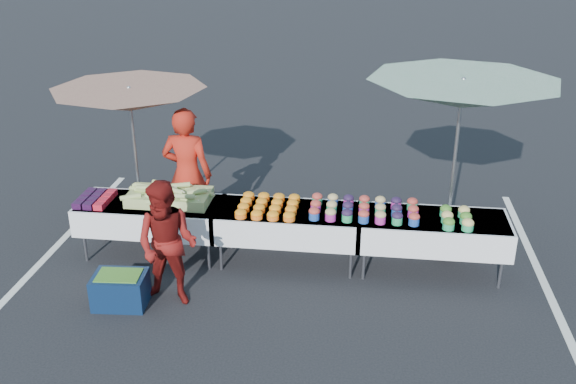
# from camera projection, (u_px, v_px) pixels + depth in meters

# --- Properties ---
(ground) EXTENTS (80.00, 80.00, 0.00)m
(ground) POSITION_uv_depth(u_px,v_px,m) (288.00, 262.00, 8.37)
(ground) COLOR black
(stripe_left) EXTENTS (0.10, 5.00, 0.00)m
(stripe_left) POSITION_uv_depth(u_px,v_px,m) (56.00, 247.00, 8.74)
(stripe_left) COLOR silver
(stripe_left) RESTS_ON ground
(stripe_right) EXTENTS (0.10, 5.00, 0.00)m
(stripe_right) POSITION_uv_depth(u_px,v_px,m) (542.00, 278.00, 8.00)
(stripe_right) COLOR silver
(stripe_right) RESTS_ON ground
(table_left) EXTENTS (1.86, 0.81, 0.75)m
(table_left) POSITION_uv_depth(u_px,v_px,m) (151.00, 214.00, 8.35)
(table_left) COLOR white
(table_left) RESTS_ON ground
(table_center) EXTENTS (1.86, 0.81, 0.75)m
(table_center) POSITION_uv_depth(u_px,v_px,m) (288.00, 222.00, 8.14)
(table_center) COLOR white
(table_center) RESTS_ON ground
(table_right) EXTENTS (1.86, 0.81, 0.75)m
(table_right) POSITION_uv_depth(u_px,v_px,m) (432.00, 230.00, 7.93)
(table_right) COLOR white
(table_right) RESTS_ON ground
(berry_punnets) EXTENTS (0.40, 0.54, 0.08)m
(berry_punnets) POSITION_uv_depth(u_px,v_px,m) (95.00, 199.00, 8.29)
(berry_punnets) COLOR black
(berry_punnets) RESTS_ON table_left
(corn_pile) EXTENTS (1.16, 0.57, 0.26)m
(corn_pile) POSITION_uv_depth(u_px,v_px,m) (169.00, 196.00, 8.26)
(corn_pile) COLOR #A0AE59
(corn_pile) RESTS_ON table_left
(plastic_bags) EXTENTS (0.30, 0.25, 0.05)m
(plastic_bags) POSITION_uv_depth(u_px,v_px,m) (165.00, 212.00, 7.97)
(plastic_bags) COLOR white
(plastic_bags) RESTS_ON table_left
(carrot_bowls) EXTENTS (0.75, 0.69, 0.11)m
(carrot_bowls) POSITION_uv_depth(u_px,v_px,m) (268.00, 206.00, 8.07)
(carrot_bowls) COLOR orange
(carrot_bowls) RESTS_ON table_center
(potato_cups) EXTENTS (1.34, 0.58, 0.16)m
(potato_cups) POSITION_uv_depth(u_px,v_px,m) (364.00, 208.00, 7.93)
(potato_cups) COLOR #21499D
(potato_cups) RESTS_ON table_right
(bean_baskets) EXTENTS (0.36, 0.50, 0.15)m
(bean_baskets) POSITION_uv_depth(u_px,v_px,m) (456.00, 217.00, 7.72)
(bean_baskets) COLOR #279D5E
(bean_baskets) RESTS_ON table_right
(vendor) EXTENTS (0.71, 0.50, 1.87)m
(vendor) POSITION_uv_depth(u_px,v_px,m) (187.00, 175.00, 8.67)
(vendor) COLOR #B22214
(vendor) RESTS_ON ground
(customer) EXTENTS (0.78, 0.63, 1.51)m
(customer) POSITION_uv_depth(u_px,v_px,m) (167.00, 244.00, 7.24)
(customer) COLOR maroon
(customer) RESTS_ON ground
(umbrella_left) EXTENTS (2.39, 2.39, 2.11)m
(umbrella_left) POSITION_uv_depth(u_px,v_px,m) (130.00, 101.00, 8.47)
(umbrella_left) COLOR black
(umbrella_left) RESTS_ON ground
(umbrella_right) EXTENTS (2.64, 2.64, 2.39)m
(umbrella_right) POSITION_uv_depth(u_px,v_px,m) (462.00, 95.00, 7.73)
(umbrella_right) COLOR black
(umbrella_right) RESTS_ON ground
(storage_bin) EXTENTS (0.63, 0.48, 0.40)m
(storage_bin) POSITION_uv_depth(u_px,v_px,m) (120.00, 289.00, 7.40)
(storage_bin) COLOR #0C1F3D
(storage_bin) RESTS_ON ground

